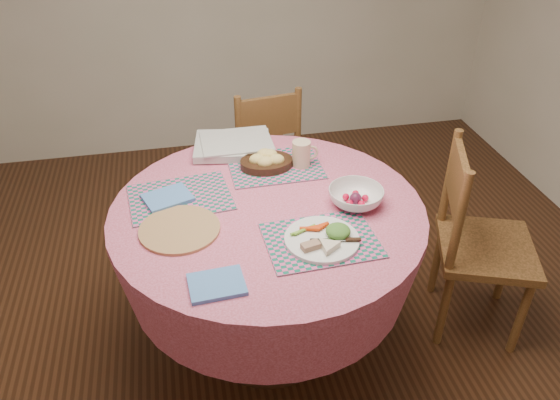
{
  "coord_description": "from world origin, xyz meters",
  "views": [
    {
      "loc": [
        -0.31,
        -1.73,
        1.97
      ],
      "look_at": [
        0.05,
        0.0,
        0.78
      ],
      "focal_mm": 35.0,
      "sensor_mm": 36.0,
      "label": 1
    }
  ],
  "objects": [
    {
      "name": "placemat_left",
      "position": [
        -0.33,
        0.14,
        0.75
      ],
      "size": [
        0.43,
        0.34,
        0.01
      ],
      "primitive_type": "cube",
      "rotation": [
        0.0,
        0.0,
        0.1
      ],
      "color": "#11634E",
      "rests_on": "dining_table"
    },
    {
      "name": "newspaper_stack",
      "position": [
        -0.07,
        0.49,
        0.78
      ],
      "size": [
        0.38,
        0.32,
        0.04
      ],
      "rotation": [
        0.0,
        0.0,
        -0.15
      ],
      "color": "silver",
      "rests_on": "dining_table"
    },
    {
      "name": "ground",
      "position": [
        0.0,
        0.0,
        0.0
      ],
      "size": [
        4.0,
        4.0,
        0.0
      ],
      "primitive_type": "plane",
      "color": "#331C0F",
      "rests_on": "ground"
    },
    {
      "name": "napkin_near",
      "position": [
        -0.24,
        -0.4,
        0.76
      ],
      "size": [
        0.19,
        0.15,
        0.01
      ],
      "primitive_type": "cube",
      "rotation": [
        0.0,
        0.0,
        0.06
      ],
      "color": "#4F82CD",
      "rests_on": "dining_table"
    },
    {
      "name": "chair_back",
      "position": [
        0.15,
        0.97,
        0.45
      ],
      "size": [
        0.45,
        0.44,
        0.87
      ],
      "rotation": [
        0.0,
        0.0,
        3.28
      ],
      "color": "brown",
      "rests_on": "ground"
    },
    {
      "name": "latte_mug",
      "position": [
        0.21,
        0.29,
        0.81
      ],
      "size": [
        0.12,
        0.08,
        0.11
      ],
      "color": "beige",
      "rests_on": "placemat_back"
    },
    {
      "name": "chair_right",
      "position": [
        0.93,
        -0.05,
        0.48
      ],
      "size": [
        0.53,
        0.54,
        0.92
      ],
      "rotation": [
        0.0,
        0.0,
        1.22
      ],
      "color": "brown",
      "rests_on": "ground"
    },
    {
      "name": "placemat_back",
      "position": [
        0.09,
        0.3,
        0.75
      ],
      "size": [
        0.4,
        0.31,
        0.01
      ],
      "primitive_type": "cube",
      "rotation": [
        0.0,
        0.0,
        0.01
      ],
      "color": "#11634E",
      "rests_on": "dining_table"
    },
    {
      "name": "dining_table",
      "position": [
        0.0,
        0.0,
        0.56
      ],
      "size": [
        1.24,
        1.24,
        0.75
      ],
      "color": "#D9658D",
      "rests_on": "ground"
    },
    {
      "name": "napkin_far",
      "position": [
        -0.38,
        0.13,
        0.76
      ],
      "size": [
        0.22,
        0.19,
        0.01
      ],
      "primitive_type": "cube",
      "rotation": [
        0.0,
        0.0,
        0.34
      ],
      "color": "#4F82CD",
      "rests_on": "placemat_left"
    },
    {
      "name": "bread_bowl",
      "position": [
        0.05,
        0.31,
        0.79
      ],
      "size": [
        0.23,
        0.23,
        0.08
      ],
      "color": "black",
      "rests_on": "placemat_back"
    },
    {
      "name": "placemat_front",
      "position": [
        0.15,
        -0.24,
        0.75
      ],
      "size": [
        0.41,
        0.32,
        0.01
      ],
      "primitive_type": "cube",
      "rotation": [
        0.0,
        0.0,
        0.04
      ],
      "color": "#11634E",
      "rests_on": "dining_table"
    },
    {
      "name": "fruit_bowl",
      "position": [
        0.34,
        -0.04,
        0.78
      ],
      "size": [
        0.22,
        0.22,
        0.07
      ],
      "rotation": [
        0.0,
        0.0,
        -0.03
      ],
      "color": "white",
      "rests_on": "dining_table"
    },
    {
      "name": "dinner_plate",
      "position": [
        0.16,
        -0.26,
        0.77
      ],
      "size": [
        0.27,
        0.27,
        0.05
      ],
      "rotation": [
        0.0,
        0.0,
        0.24
      ],
      "color": "white",
      "rests_on": "placemat_front"
    },
    {
      "name": "wicker_trivet",
      "position": [
        -0.35,
        -0.08,
        0.76
      ],
      "size": [
        0.3,
        0.3,
        0.01
      ],
      "primitive_type": "cylinder",
      "color": "#A67F48",
      "rests_on": "dining_table"
    }
  ]
}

